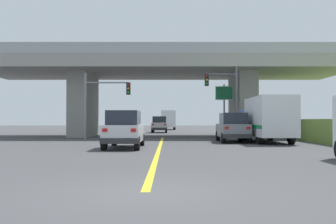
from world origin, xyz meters
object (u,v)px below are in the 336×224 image
object	(u,v)px
box_truck	(266,119)
traffic_signal_farside	(100,97)
traffic_signal_nearside	(225,93)
suv_crossing	(231,127)
highway_sign	(223,98)
semi_truck_distant	(167,120)
suv_lead	(123,129)
sedan_oncoming	(158,124)

from	to	relation	value
box_truck	traffic_signal_farside	xyz separation A→B (m)	(-12.03, 3.96, 1.72)
box_truck	traffic_signal_nearside	xyz separation A→B (m)	(-2.01, 4.92, 2.14)
suv_crossing	traffic_signal_nearside	distance (m)	5.19
highway_sign	semi_truck_distant	world-z (taller)	highway_sign
traffic_signal_nearside	traffic_signal_farside	xyz separation A→B (m)	(-10.02, -0.96, -0.42)
suv_crossing	semi_truck_distant	distance (m)	36.52
box_truck	semi_truck_distant	xyz separation A→B (m)	(-6.71, 36.76, 0.02)
suv_lead	suv_crossing	size ratio (longest dim) A/B	0.98
suv_lead	box_truck	world-z (taller)	box_truck
suv_lead	highway_sign	bearing A→B (deg)	61.29
traffic_signal_nearside	suv_lead	bearing A→B (deg)	-125.11
traffic_signal_nearside	semi_truck_distant	world-z (taller)	traffic_signal_nearside
suv_crossing	traffic_signal_farside	bearing A→B (deg)	162.12
box_truck	traffic_signal_farside	size ratio (longest dim) A/B	1.37
suv_crossing	traffic_signal_nearside	xyz separation A→B (m)	(0.26, 4.40, 2.74)
suv_lead	box_truck	bearing A→B (deg)	29.75
suv_lead	semi_truck_distant	world-z (taller)	semi_truck_distant
semi_truck_distant	highway_sign	bearing A→B (deg)	-79.85
box_truck	traffic_signal_farside	bearing A→B (deg)	161.79
suv_lead	semi_truck_distant	xyz separation A→B (m)	(2.43, 41.98, 0.62)
traffic_signal_nearside	traffic_signal_farside	world-z (taller)	traffic_signal_nearside
box_truck	traffic_signal_nearside	world-z (taller)	traffic_signal_nearside
semi_truck_distant	box_truck	bearing A→B (deg)	-79.66
box_truck	semi_truck_distant	bearing A→B (deg)	100.34
sedan_oncoming	traffic_signal_farside	size ratio (longest dim) A/B	0.90
traffic_signal_nearside	semi_truck_distant	xyz separation A→B (m)	(-4.70, 31.84, -2.12)
suv_crossing	sedan_oncoming	world-z (taller)	same
suv_crossing	highway_sign	xyz separation A→B (m)	(0.62, 7.95, 2.52)
highway_sign	suv_lead	bearing A→B (deg)	-118.71
box_truck	highway_sign	bearing A→B (deg)	100.99
sedan_oncoming	suv_crossing	bearing A→B (deg)	-75.07
traffic_signal_nearside	suv_crossing	bearing A→B (deg)	-93.32
suv_crossing	box_truck	size ratio (longest dim) A/B	0.67
semi_truck_distant	traffic_signal_farside	bearing A→B (deg)	-99.21
suv_lead	sedan_oncoming	size ratio (longest dim) A/B	1.00
suv_crossing	traffic_signal_nearside	bearing A→B (deg)	88.22
highway_sign	box_truck	bearing A→B (deg)	-79.01
traffic_signal_nearside	highway_sign	bearing A→B (deg)	84.10
traffic_signal_farside	suv_lead	bearing A→B (deg)	-72.55
box_truck	suv_crossing	bearing A→B (deg)	167.19
box_truck	sedan_oncoming	world-z (taller)	box_truck
traffic_signal_nearside	traffic_signal_farside	distance (m)	10.07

